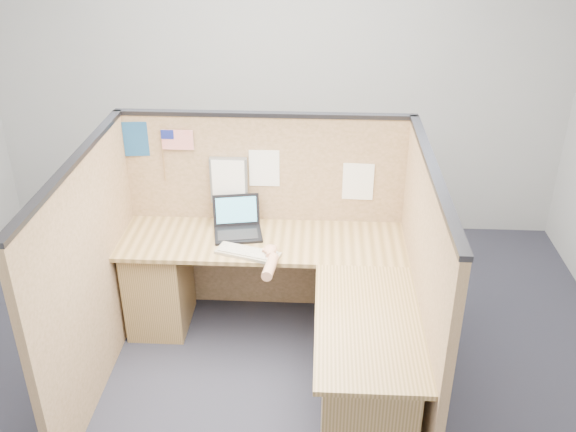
# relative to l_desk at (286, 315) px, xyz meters

# --- Properties ---
(floor) EXTENTS (5.00, 5.00, 0.00)m
(floor) POSITION_rel_l_desk_xyz_m (-0.18, -0.29, -0.39)
(floor) COLOR black
(floor) RESTS_ON ground
(wall_back) EXTENTS (5.00, 0.00, 5.00)m
(wall_back) POSITION_rel_l_desk_xyz_m (-0.18, 1.96, 1.01)
(wall_back) COLOR #A1A3A6
(wall_back) RESTS_ON floor
(cubicle_partitions) EXTENTS (2.06, 1.83, 1.53)m
(cubicle_partitions) POSITION_rel_l_desk_xyz_m (-0.18, 0.14, 0.38)
(cubicle_partitions) COLOR brown
(cubicle_partitions) RESTS_ON floor
(l_desk) EXTENTS (1.95, 1.75, 0.73)m
(l_desk) POSITION_rel_l_desk_xyz_m (0.00, 0.00, 0.00)
(l_desk) COLOR brown
(l_desk) RESTS_ON floor
(laptop) EXTENTS (0.36, 0.36, 0.24)m
(laptop) POSITION_rel_l_desk_xyz_m (-0.35, 0.50, 0.40)
(laptop) COLOR black
(laptop) RESTS_ON l_desk
(keyboard) EXTENTS (0.45, 0.27, 0.03)m
(keyboard) POSITION_rel_l_desk_xyz_m (-0.26, 0.19, 0.35)
(keyboard) COLOR gray
(keyboard) RESTS_ON l_desk
(mouse) EXTENTS (0.11, 0.07, 0.04)m
(mouse) POSITION_rel_l_desk_xyz_m (-0.11, 0.19, 0.36)
(mouse) COLOR silver
(mouse) RESTS_ON l_desk
(hand_forearm) EXTENTS (0.10, 0.37, 0.08)m
(hand_forearm) POSITION_rel_l_desk_xyz_m (-0.10, 0.06, 0.37)
(hand_forearm) COLOR tan
(hand_forearm) RESTS_ON l_desk
(blue_poster) EXTENTS (0.19, 0.02, 0.25)m
(blue_poster) POSITION_rel_l_desk_xyz_m (-1.06, 0.68, 0.94)
(blue_poster) COLOR navy
(blue_poster) RESTS_ON cubicle_partitions
(american_flag) EXTENTS (0.22, 0.01, 0.38)m
(american_flag) POSITION_rel_l_desk_xyz_m (-0.81, 0.67, 0.93)
(american_flag) COLOR olive
(american_flag) RESTS_ON cubicle_partitions
(file_holder) EXTENTS (0.26, 0.05, 0.33)m
(file_holder) POSITION_rel_l_desk_xyz_m (-0.44, 0.66, 0.66)
(file_holder) COLOR slate
(file_holder) RESTS_ON cubicle_partitions
(paper_left) EXTENTS (0.21, 0.01, 0.27)m
(paper_left) POSITION_rel_l_desk_xyz_m (-0.19, 0.68, 0.74)
(paper_left) COLOR white
(paper_left) RESTS_ON cubicle_partitions
(paper_right) EXTENTS (0.21, 0.01, 0.27)m
(paper_right) POSITION_rel_l_desk_xyz_m (0.47, 0.68, 0.65)
(paper_right) COLOR white
(paper_right) RESTS_ON cubicle_partitions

